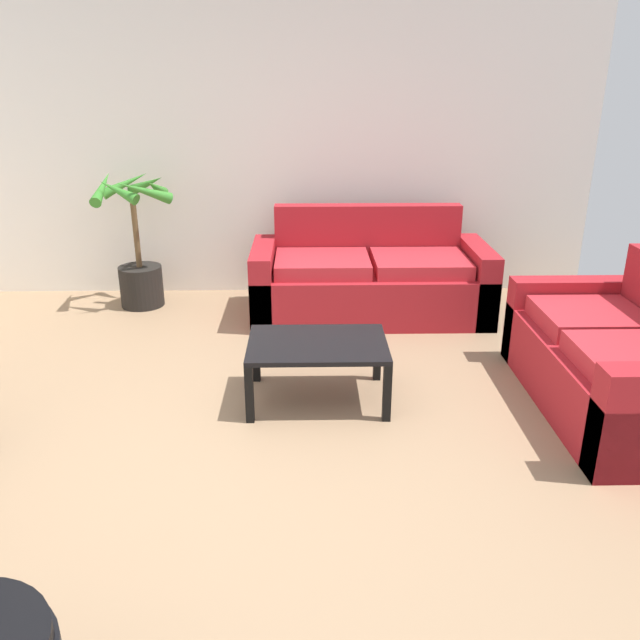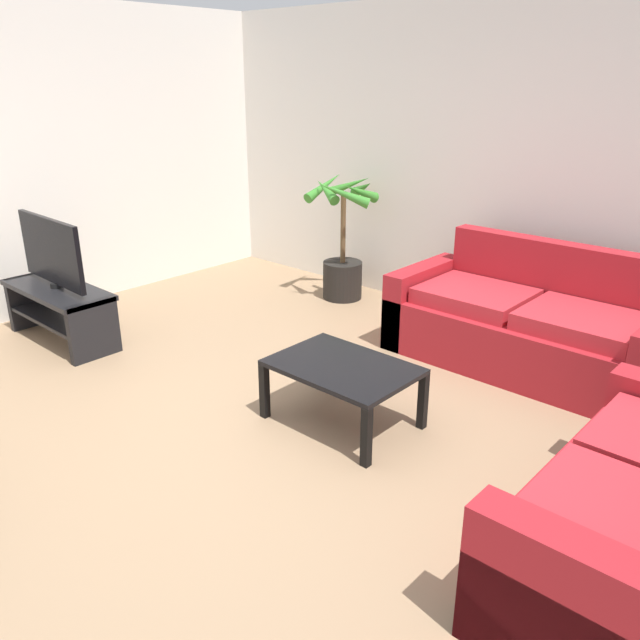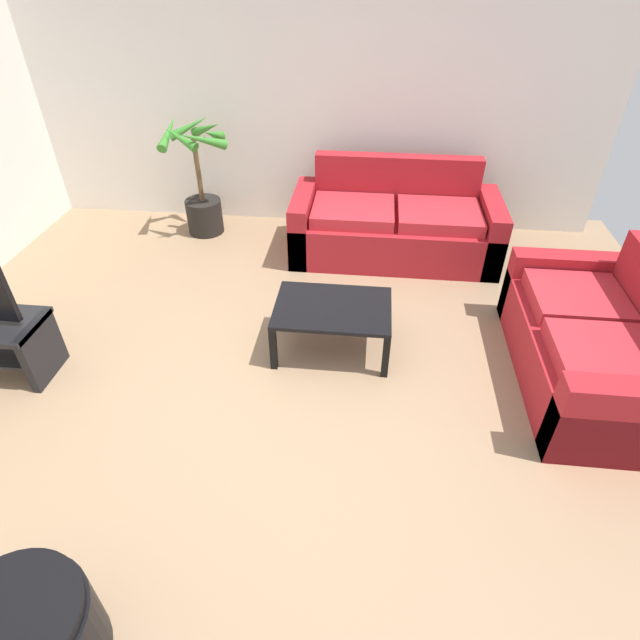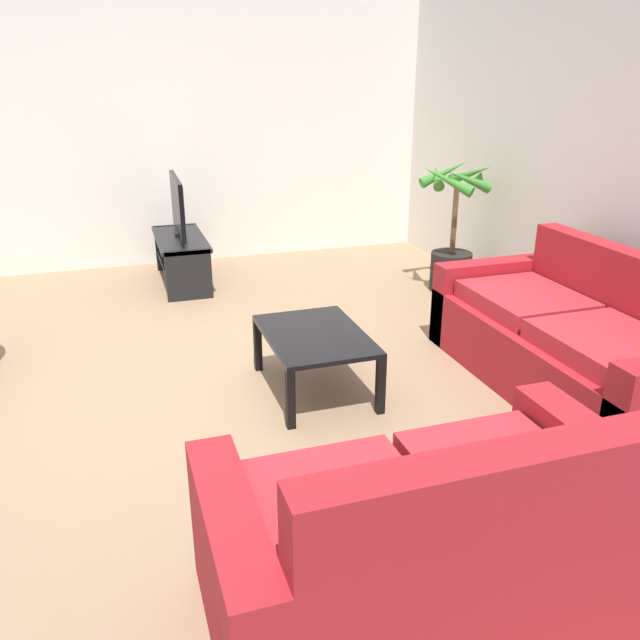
# 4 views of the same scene
# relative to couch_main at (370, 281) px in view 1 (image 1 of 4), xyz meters

# --- Properties ---
(ground_plane) EXTENTS (6.60, 6.60, 0.00)m
(ground_plane) POSITION_rel_couch_main_xyz_m (-0.88, -2.28, -0.30)
(ground_plane) COLOR #937556
(wall_back) EXTENTS (6.00, 0.06, 2.70)m
(wall_back) POSITION_rel_couch_main_xyz_m (-0.88, 0.72, 1.05)
(wall_back) COLOR silver
(wall_back) RESTS_ON ground
(couch_main) EXTENTS (2.02, 0.90, 0.90)m
(couch_main) POSITION_rel_couch_main_xyz_m (0.00, 0.00, 0.00)
(couch_main) COLOR maroon
(couch_main) RESTS_ON ground
(couch_loveseat) EXTENTS (0.90, 1.66, 0.90)m
(couch_loveseat) POSITION_rel_couch_main_xyz_m (1.40, -1.73, -0.00)
(couch_loveseat) COLOR maroon
(couch_loveseat) RESTS_ON ground
(coffee_table) EXTENTS (0.88, 0.61, 0.40)m
(coffee_table) POSITION_rel_couch_main_xyz_m (-0.48, -1.59, 0.05)
(coffee_table) COLOR black
(coffee_table) RESTS_ON ground
(potted_palm) EXTENTS (0.70, 0.72, 1.21)m
(potted_palm) POSITION_rel_couch_main_xyz_m (-2.04, 0.26, 0.18)
(potted_palm) COLOR black
(potted_palm) RESTS_ON ground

